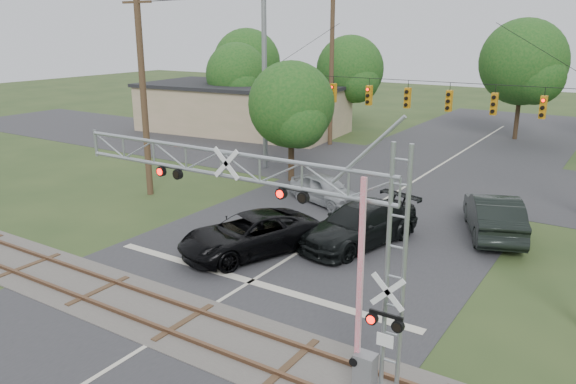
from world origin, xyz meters
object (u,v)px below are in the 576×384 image
Objects in this scene: car_dark at (359,225)px; sedan_silver at (325,189)px; traffic_signal_span at (424,90)px; commercial_building at (242,108)px; crossing_gantry at (282,227)px; pickup_black at (249,234)px.

car_dark is 1.36× the size of sedan_silver.
traffic_signal_span is 10.21m from car_dark.
commercial_building reaches higher than car_dark.
traffic_signal_span is 7.54m from sedan_silver.
crossing_gantry is at bearing -80.67° from traffic_signal_span.
sedan_silver is (-3.28, -4.73, -4.88)m from traffic_signal_span.
commercial_building reaches higher than sedan_silver.
car_dark is (3.30, 3.32, 0.06)m from pickup_black.
crossing_gantry is 18.67m from traffic_signal_span.
car_dark reaches higher than sedan_silver.
commercial_building reaches higher than pickup_black.
traffic_signal_span is (-3.02, 18.35, 1.56)m from crossing_gantry.
car_dark is (-2.26, 9.36, -3.20)m from crossing_gantry.
pickup_black is (-2.55, -12.31, -4.82)m from traffic_signal_span.
commercial_building is at bearing 152.24° from car_dark.
pickup_black is 7.62m from sedan_silver.
traffic_signal_span reaches higher than pickup_black.
pickup_black is 1.33× the size of sedan_silver.
sedan_silver is 22.14m from commercial_building.
pickup_black is (-5.56, 6.04, -3.26)m from crossing_gantry.
commercial_building is at bearing 69.00° from sedan_silver.
car_dark reaches higher than pickup_black.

